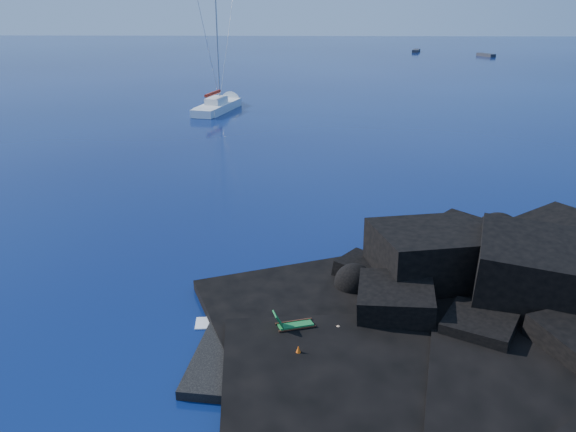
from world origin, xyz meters
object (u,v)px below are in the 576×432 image
object	(u,v)px
sunbather	(326,328)
marker_cone	(298,352)
distant_boat_b	(486,56)
sailboat	(219,111)
deck_chair	(296,320)
distant_boat_a	(416,52)

from	to	relation	value
sunbather	marker_cone	distance (m)	2.06
distant_boat_b	sailboat	bearing A→B (deg)	-151.08
sailboat	deck_chair	xyz separation A→B (m)	(10.14, -48.59, 0.88)
sailboat	marker_cone	size ratio (longest dim) A/B	25.08
deck_chair	distant_boat_b	size ratio (longest dim) A/B	0.31
distant_boat_b	marker_cone	bearing A→B (deg)	-133.76
sailboat	sunbather	size ratio (longest dim) A/B	7.37
sailboat	distant_boat_a	bearing A→B (deg)	79.26
distant_boat_a	distant_boat_b	bearing A→B (deg)	-20.97
sailboat	distant_boat_a	world-z (taller)	sailboat
sailboat	distant_boat_b	bearing A→B (deg)	67.70
distant_boat_a	distant_boat_b	world-z (taller)	distant_boat_b
distant_boat_a	sunbather	bearing A→B (deg)	-84.51
marker_cone	distant_boat_a	world-z (taller)	marker_cone
deck_chair	distant_boat_b	distance (m)	127.23
sunbather	marker_cone	world-z (taller)	marker_cone
sunbather	distant_boat_b	xyz separation A→B (m)	(41.83, 119.72, -0.53)
distant_boat_a	marker_cone	bearing A→B (deg)	-84.79
sailboat	distant_boat_b	distance (m)	88.81
deck_chair	distant_boat_b	bearing A→B (deg)	53.23
sunbather	distant_boat_a	distance (m)	133.91
sunbather	marker_cone	xyz separation A→B (m)	(-1.05, -1.77, 0.09)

